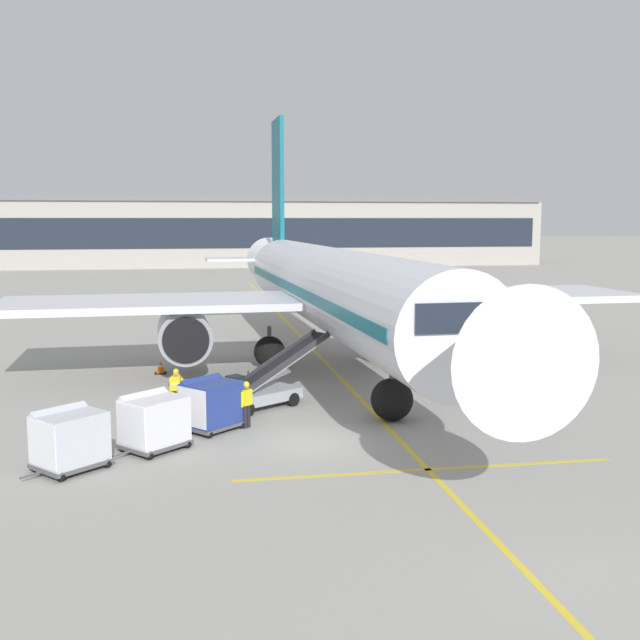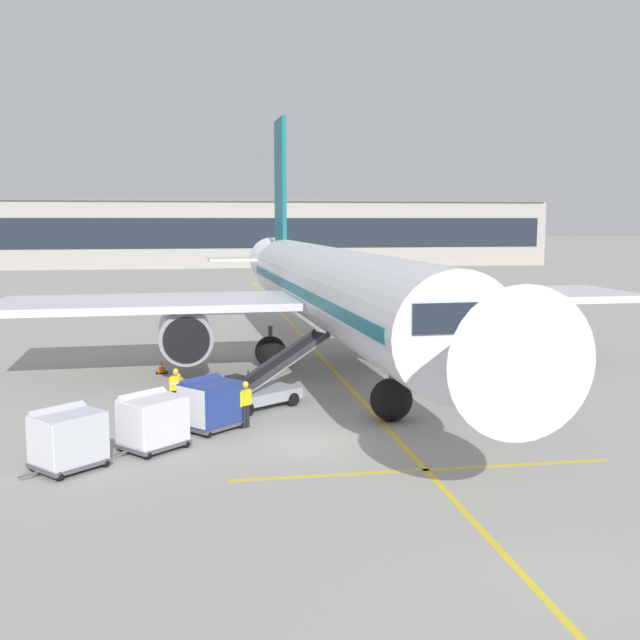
# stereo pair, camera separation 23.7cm
# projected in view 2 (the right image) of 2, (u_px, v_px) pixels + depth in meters

# --- Properties ---
(ground_plane) EXTENTS (600.00, 600.00, 0.00)m
(ground_plane) POSITION_uv_depth(u_px,v_px,m) (308.00, 443.00, 25.93)
(ground_plane) COLOR #9E9B93
(parked_airplane) EXTENTS (32.73, 43.18, 14.74)m
(parked_airplane) POSITION_uv_depth(u_px,v_px,m) (332.00, 290.00, 38.46)
(parked_airplane) COLOR silver
(parked_airplane) RESTS_ON ground
(belt_loader) EXTENTS (5.14, 4.07, 2.85)m
(belt_loader) POSITION_uv_depth(u_px,v_px,m) (263.00, 386.00, 30.88)
(belt_loader) COLOR #A3A8B2
(belt_loader) RESTS_ON ground
(baggage_cart_lead) EXTENTS (2.57, 2.53, 1.91)m
(baggage_cart_lead) POSITION_uv_depth(u_px,v_px,m) (210.00, 403.00, 27.44)
(baggage_cart_lead) COLOR #515156
(baggage_cart_lead) RESTS_ON ground
(baggage_cart_second) EXTENTS (2.57, 2.53, 1.91)m
(baggage_cart_second) POSITION_uv_depth(u_px,v_px,m) (152.00, 420.00, 25.07)
(baggage_cart_second) COLOR #515156
(baggage_cart_second) RESTS_ON ground
(baggage_cart_third) EXTENTS (2.57, 2.53, 1.91)m
(baggage_cart_third) POSITION_uv_depth(u_px,v_px,m) (67.00, 438.00, 23.08)
(baggage_cart_third) COLOR #515156
(baggage_cart_third) RESTS_ON ground
(ground_crew_by_loader) EXTENTS (0.44, 0.43, 1.74)m
(ground_crew_by_loader) POSITION_uv_depth(u_px,v_px,m) (246.00, 401.00, 27.72)
(ground_crew_by_loader) COLOR black
(ground_crew_by_loader) RESTS_ON ground
(ground_crew_by_carts) EXTENTS (0.55, 0.34, 1.74)m
(ground_crew_by_carts) POSITION_uv_depth(u_px,v_px,m) (176.00, 387.00, 30.09)
(ground_crew_by_carts) COLOR black
(ground_crew_by_carts) RESTS_ON ground
(safety_cone_engine_keepout) EXTENTS (0.62, 0.62, 0.70)m
(safety_cone_engine_keepout) POSITION_uv_depth(u_px,v_px,m) (217.00, 383.00, 33.96)
(safety_cone_engine_keepout) COLOR black
(safety_cone_engine_keepout) RESTS_ON ground
(safety_cone_wingtip) EXTENTS (0.70, 0.70, 0.78)m
(safety_cone_wingtip) POSITION_uv_depth(u_px,v_px,m) (177.00, 376.00, 35.14)
(safety_cone_wingtip) COLOR black
(safety_cone_wingtip) RESTS_ON ground
(safety_cone_nose_mark) EXTENTS (0.57, 0.57, 0.65)m
(safety_cone_nose_mark) POSITION_uv_depth(u_px,v_px,m) (161.00, 367.00, 37.66)
(safety_cone_nose_mark) COLOR black
(safety_cone_nose_mark) RESTS_ON ground
(apron_guidance_line_lead_in) EXTENTS (0.20, 110.00, 0.01)m
(apron_guidance_line_lead_in) POSITION_uv_depth(u_px,v_px,m) (334.00, 371.00, 38.28)
(apron_guidance_line_lead_in) COLOR yellow
(apron_guidance_line_lead_in) RESTS_ON ground
(apron_guidance_line_stop_bar) EXTENTS (12.00, 0.20, 0.01)m
(apron_guidance_line_stop_bar) POSITION_uv_depth(u_px,v_px,m) (426.00, 470.00, 23.14)
(apron_guidance_line_stop_bar) COLOR yellow
(apron_guidance_line_stop_bar) RESTS_ON ground
(terminal_building) EXTENTS (100.70, 15.75, 11.17)m
(terminal_building) POSITION_uv_depth(u_px,v_px,m) (243.00, 232.00, 126.29)
(terminal_building) COLOR #A8A399
(terminal_building) RESTS_ON ground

